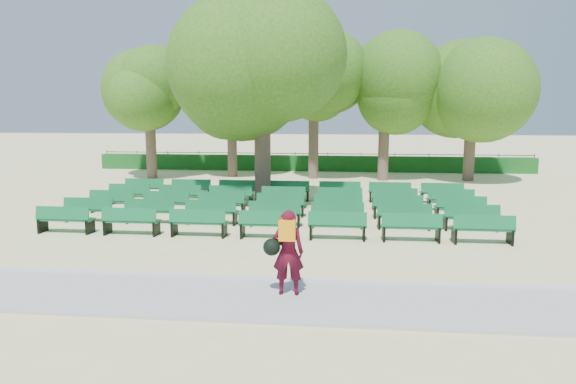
# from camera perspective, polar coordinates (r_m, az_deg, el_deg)

# --- Properties ---
(ground) EXTENTS (120.00, 120.00, 0.00)m
(ground) POSITION_cam_1_polar(r_m,az_deg,el_deg) (17.19, -0.22, -3.08)
(ground) COLOR beige
(paving) EXTENTS (30.00, 2.20, 0.06)m
(paving) POSITION_cam_1_polar(r_m,az_deg,el_deg) (10.15, -4.82, -11.75)
(paving) COLOR #AEADA9
(paving) RESTS_ON ground
(curb) EXTENTS (30.00, 0.12, 0.10)m
(curb) POSITION_cam_1_polar(r_m,az_deg,el_deg) (11.20, -3.71, -9.58)
(curb) COLOR silver
(curb) RESTS_ON ground
(hedge) EXTENTS (26.00, 0.70, 0.90)m
(hedge) POSITION_cam_1_polar(r_m,az_deg,el_deg) (30.93, 2.57, 3.21)
(hedge) COLOR #16561D
(hedge) RESTS_ON ground
(fence) EXTENTS (26.00, 0.10, 1.02)m
(fence) POSITION_cam_1_polar(r_m,az_deg,el_deg) (31.37, 2.61, 2.47)
(fence) COLOR black
(fence) RESTS_ON ground
(tree_line) EXTENTS (21.80, 6.80, 7.04)m
(tree_line) POSITION_cam_1_polar(r_m,az_deg,el_deg) (27.01, 2.06, 1.39)
(tree_line) COLOR #3A6B1C
(tree_line) RESTS_ON ground
(bench_array) EXTENTS (1.64, 0.52, 1.03)m
(bench_array) POSITION_cam_1_polar(r_m,az_deg,el_deg) (17.79, -0.92, -2.39)
(bench_array) COLOR #116434
(bench_array) RESTS_ON ground
(tree_among) EXTENTS (5.29, 5.29, 7.32)m
(tree_among) POSITION_cam_1_polar(r_m,az_deg,el_deg) (19.96, -2.91, 12.77)
(tree_among) COLOR brown
(tree_among) RESTS_ON ground
(person) EXTENTS (0.80, 0.48, 1.68)m
(person) POSITION_cam_1_polar(r_m,az_deg,el_deg) (10.00, -0.14, -6.58)
(person) COLOR #480A1A
(person) RESTS_ON ground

